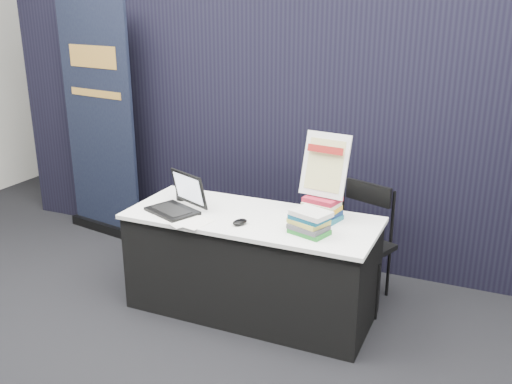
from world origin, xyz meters
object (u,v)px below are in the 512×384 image
at_px(laptop, 176,202).
at_px(stacking_chair, 361,240).
at_px(info_sign, 325,166).
at_px(book_stack_tall, 322,208).
at_px(pullup_banner, 100,136).
at_px(book_stack_short, 310,222).
at_px(display_table, 252,264).

relative_size(laptop, stacking_chair, 0.48).
distance_m(laptop, info_sign, 1.12).
distance_m(laptop, book_stack_tall, 1.06).
height_order(book_stack_tall, pullup_banner, pullup_banner).
distance_m(info_sign, pullup_banner, 2.49).
bearing_deg(book_stack_short, pullup_banner, 159.01).
bearing_deg(book_stack_short, laptop, 179.08).
xyz_separation_m(book_stack_tall, book_stack_short, (0.01, -0.29, -0.00)).
bearing_deg(book_stack_short, info_sign, 91.58).
relative_size(display_table, info_sign, 3.96).
relative_size(info_sign, stacking_chair, 0.50).
xyz_separation_m(display_table, pullup_banner, (-1.94, 0.80, 0.61)).
bearing_deg(laptop, stacking_chair, 48.72).
height_order(display_table, book_stack_short, book_stack_short).
bearing_deg(laptop, book_stack_short, 22.76).
height_order(book_stack_short, pullup_banner, pullup_banner).
height_order(laptop, info_sign, info_sign).
height_order(display_table, pullup_banner, pullup_banner).
bearing_deg(info_sign, book_stack_short, -79.50).
bearing_deg(pullup_banner, display_table, -12.27).
relative_size(laptop, book_stack_tall, 1.55).
height_order(laptop, book_stack_tall, laptop).
distance_m(display_table, book_stack_tall, 0.67).
bearing_deg(stacking_chair, book_stack_short, -88.50).
distance_m(book_stack_short, stacking_chair, 0.71).
height_order(display_table, info_sign, info_sign).
relative_size(display_table, laptop, 4.14).
distance_m(book_stack_tall, pullup_banner, 2.50).
height_order(book_stack_short, stacking_chair, book_stack_short).
xyz_separation_m(book_stack_short, pullup_banner, (-2.42, 0.93, 0.16)).
distance_m(display_table, info_sign, 0.91).
height_order(display_table, stacking_chair, stacking_chair).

